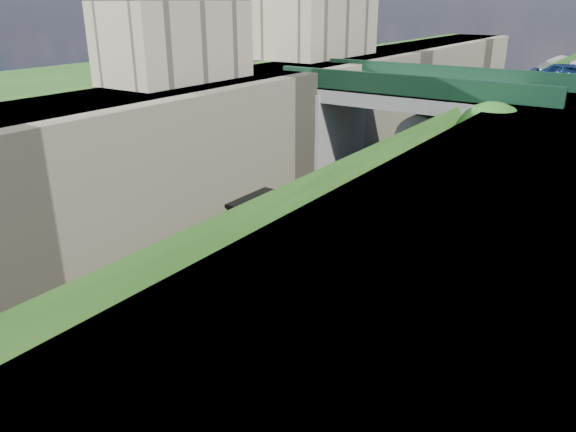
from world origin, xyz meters
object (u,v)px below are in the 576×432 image
object	(u,v)px
road_bridge	(428,125)
locomotive	(227,285)
car_blue	(572,76)
tree	(493,142)
tender	(333,225)

from	to	relation	value
road_bridge	locomotive	world-z (taller)	road_bridge
road_bridge	locomotive	xyz separation A→B (m)	(0.26, -19.08, -2.18)
car_blue	locomotive	world-z (taller)	car_blue
tree	locomotive	world-z (taller)	tree
road_bridge	tender	xyz separation A→B (m)	(0.26, -11.72, -2.46)
road_bridge	locomotive	distance (m)	19.21
tree	tender	xyz separation A→B (m)	(-4.71, -7.07, -3.03)
tender	car_blue	bearing A→B (deg)	67.01
tree	tender	size ratio (longest dim) A/B	1.10
locomotive	tender	bearing A→B (deg)	90.00
road_bridge	car_blue	distance (m)	8.24
tree	locomotive	size ratio (longest dim) A/B	0.65
road_bridge	tree	distance (m)	6.83
car_blue	locomotive	bearing A→B (deg)	165.24
road_bridge	tree	size ratio (longest dim) A/B	2.42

